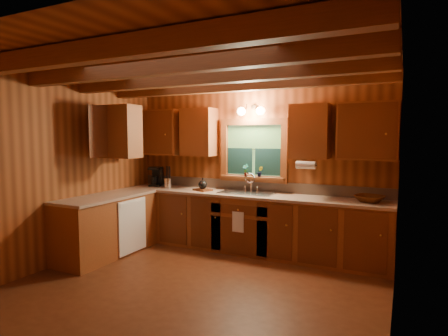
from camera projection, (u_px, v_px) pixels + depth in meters
room at (193, 178)px, 4.21m from camera, size 4.20×4.20×4.20m
ceiling_beams at (192, 71)px, 4.10m from camera, size 4.20×2.54×0.18m
base_cabinets at (209, 224)px, 5.64m from camera, size 4.20×2.22×0.86m
countertop at (210, 195)px, 5.61m from camera, size 4.20×2.24×0.04m
backsplash at (254, 186)px, 5.92m from camera, size 4.20×0.02×0.16m
dishwasher_panel at (133, 226)px, 5.53m from camera, size 0.02×0.60×0.80m
upper_cabinets at (209, 132)px, 5.68m from camera, size 4.19×1.77×0.78m
window at (254, 152)px, 5.86m from camera, size 1.12×0.08×1.00m
window_sill at (252, 178)px, 5.85m from camera, size 1.06×0.14×0.04m
wall_sconce at (251, 111)px, 5.69m from camera, size 0.45×0.21×0.17m
paper_towel_roll at (306, 165)px, 5.17m from camera, size 0.27×0.11×0.11m
dish_towel at (238, 222)px, 5.40m from camera, size 0.18×0.01×0.30m
sink at (247, 196)px, 5.68m from camera, size 0.82×0.48×0.43m
coffee_maker at (156, 177)px, 6.51m from camera, size 0.19×0.24×0.33m
utensil_crock at (168, 182)px, 6.28m from camera, size 0.13×0.13×0.37m
cutting_board at (203, 190)px, 5.95m from camera, size 0.33×0.28×0.02m
teakettle at (203, 185)px, 5.94m from camera, size 0.14×0.14×0.18m
wicker_basket at (370, 199)px, 4.89m from camera, size 0.47×0.47×0.09m
potted_plant_left at (246, 170)px, 5.87m from camera, size 0.11×0.08×0.19m
potted_plant_right at (260, 171)px, 5.78m from camera, size 0.11×0.11×0.17m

